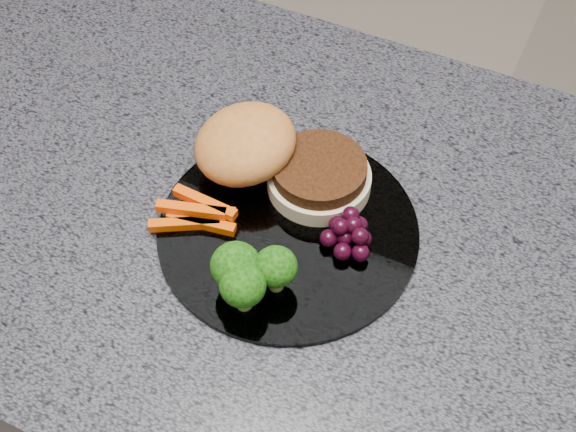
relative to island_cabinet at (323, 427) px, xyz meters
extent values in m
cube|color=brown|center=(0.00, 0.00, 0.00)|extent=(1.20, 0.60, 0.86)
cube|color=#4E4D58|center=(0.00, 0.00, 0.45)|extent=(1.20, 0.60, 0.04)
cylinder|color=white|center=(-0.05, -0.02, 0.47)|extent=(0.26, 0.26, 0.01)
cylinder|color=beige|center=(-0.04, 0.05, 0.49)|extent=(0.14, 0.14, 0.02)
cylinder|color=#3E1F0C|center=(-0.04, 0.05, 0.50)|extent=(0.12, 0.12, 0.02)
ellipsoid|color=#C26B30|center=(-0.12, 0.04, 0.51)|extent=(0.14, 0.14, 0.06)
cube|color=#E54B03|center=(-0.14, -0.04, 0.48)|extent=(0.07, 0.03, 0.01)
cube|color=#E54B03|center=(-0.13, -0.05, 0.48)|extent=(0.07, 0.02, 0.01)
cube|color=#E54B03|center=(-0.14, -0.06, 0.48)|extent=(0.07, 0.04, 0.01)
cube|color=#E54B03|center=(-0.13, -0.03, 0.49)|extent=(0.07, 0.01, 0.01)
cube|color=#E54B03|center=(-0.14, -0.05, 0.49)|extent=(0.07, 0.03, 0.01)
cylinder|color=olive|center=(-0.06, -0.10, 0.49)|extent=(0.02, 0.02, 0.02)
ellipsoid|color=#0B3707|center=(-0.06, -0.10, 0.51)|extent=(0.05, 0.05, 0.04)
cylinder|color=olive|center=(-0.03, -0.08, 0.49)|extent=(0.01, 0.01, 0.02)
ellipsoid|color=#0B3707|center=(-0.03, -0.08, 0.51)|extent=(0.04, 0.04, 0.04)
cylinder|color=olive|center=(-0.05, -0.11, 0.49)|extent=(0.01, 0.01, 0.02)
ellipsoid|color=#0B3707|center=(-0.05, -0.11, 0.51)|extent=(0.04, 0.04, 0.04)
sphere|color=black|center=(0.01, -0.01, 0.48)|extent=(0.02, 0.02, 0.02)
sphere|color=black|center=(0.02, 0.00, 0.48)|extent=(0.02, 0.02, 0.02)
sphere|color=black|center=(0.02, 0.01, 0.48)|extent=(0.02, 0.02, 0.02)
sphere|color=black|center=(0.00, 0.00, 0.48)|extent=(0.02, 0.02, 0.02)
sphere|color=black|center=(-0.01, -0.02, 0.48)|extent=(0.02, 0.02, 0.02)
sphere|color=black|center=(0.01, -0.03, 0.48)|extent=(0.02, 0.02, 0.02)
sphere|color=black|center=(0.03, -0.02, 0.48)|extent=(0.02, 0.02, 0.02)
sphere|color=black|center=(0.01, 0.00, 0.50)|extent=(0.02, 0.02, 0.02)
sphere|color=black|center=(0.00, -0.01, 0.50)|extent=(0.02, 0.02, 0.02)
sphere|color=black|center=(0.02, -0.01, 0.50)|extent=(0.02, 0.02, 0.02)
sphere|color=black|center=(0.01, 0.01, 0.50)|extent=(0.02, 0.02, 0.02)
camera|label=1|loc=(0.16, -0.45, 1.11)|focal=50.00mm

